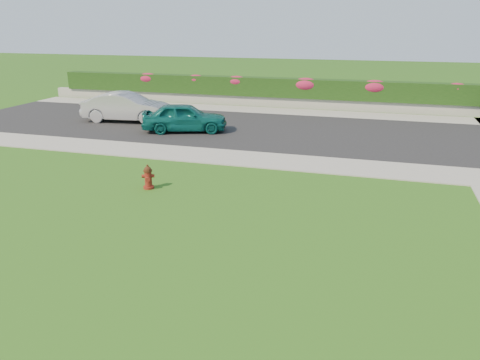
% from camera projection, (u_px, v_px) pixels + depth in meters
% --- Properties ---
extents(ground, '(120.00, 120.00, 0.00)m').
position_uv_depth(ground, '(194.00, 292.00, 8.78)').
color(ground, black).
rests_on(ground, ground).
extents(street_far, '(26.00, 8.00, 0.04)m').
position_uv_depth(street_far, '(205.00, 126.00, 22.84)').
color(street_far, black).
rests_on(street_far, ground).
extents(sidewalk_far, '(24.00, 2.00, 0.04)m').
position_uv_depth(sidewalk_far, '(137.00, 150.00, 18.56)').
color(sidewalk_far, gray).
rests_on(sidewalk_far, ground).
extents(sidewalk_beyond, '(34.00, 2.00, 0.04)m').
position_uv_depth(sidewalk_beyond, '(302.00, 112.00, 26.32)').
color(sidewalk_beyond, gray).
rests_on(sidewalk_beyond, ground).
extents(retaining_wall, '(34.00, 0.40, 0.60)m').
position_uv_depth(retaining_wall, '(306.00, 103.00, 27.60)').
color(retaining_wall, gray).
rests_on(retaining_wall, ground).
extents(hedge, '(32.00, 0.90, 1.10)m').
position_uv_depth(hedge, '(307.00, 89.00, 27.42)').
color(hedge, black).
rests_on(hedge, retaining_wall).
extents(fire_hydrant, '(0.39, 0.37, 0.75)m').
position_uv_depth(fire_hydrant, '(148.00, 177.00, 14.18)').
color(fire_hydrant, '#591A0E').
rests_on(fire_hydrant, ground).
extents(sedan_teal, '(4.14, 2.67, 1.31)m').
position_uv_depth(sedan_teal, '(185.00, 117.00, 21.44)').
color(sedan_teal, '#0B5550').
rests_on(sedan_teal, street_far).
extents(sedan_silver, '(4.54, 2.03, 1.45)m').
position_uv_depth(sedan_silver, '(126.00, 107.00, 23.64)').
color(sedan_silver, '#A5A7AD').
rests_on(sedan_silver, street_far).
extents(flower_clump_a, '(1.33, 0.86, 0.67)m').
position_uv_depth(flower_clump_a, '(148.00, 78.00, 29.96)').
color(flower_clump_a, '#BB204E').
rests_on(flower_clump_a, hedge).
extents(flower_clump_b, '(1.13, 0.73, 0.57)m').
position_uv_depth(flower_clump_b, '(196.00, 79.00, 29.07)').
color(flower_clump_b, '#BB204E').
rests_on(flower_clump_b, hedge).
extents(flower_clump_c, '(1.26, 0.81, 0.63)m').
position_uv_depth(flower_clump_c, '(237.00, 81.00, 28.37)').
color(flower_clump_c, '#BB204E').
rests_on(flower_clump_c, hedge).
extents(flower_clump_d, '(1.52, 0.98, 0.76)m').
position_uv_depth(flower_clump_d, '(306.00, 84.00, 27.27)').
color(flower_clump_d, '#BB204E').
rests_on(flower_clump_d, hedge).
extents(flower_clump_e, '(1.49, 0.96, 0.75)m').
position_uv_depth(flower_clump_e, '(374.00, 87.00, 26.24)').
color(flower_clump_e, '#BB204E').
rests_on(flower_clump_e, hedge).
extents(flower_clump_f, '(1.10, 0.71, 0.55)m').
position_uv_depth(flower_clump_f, '(457.00, 88.00, 25.08)').
color(flower_clump_f, '#BB204E').
rests_on(flower_clump_f, hedge).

